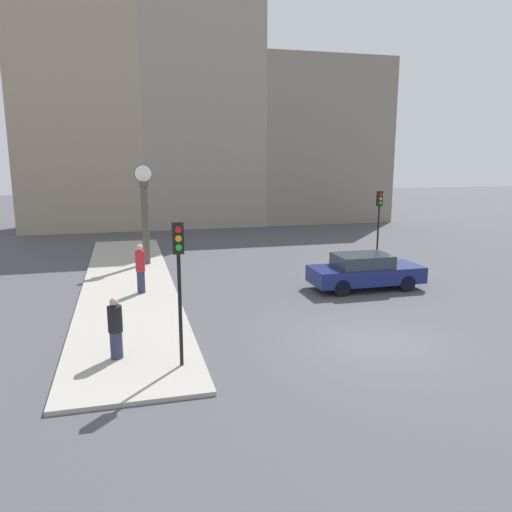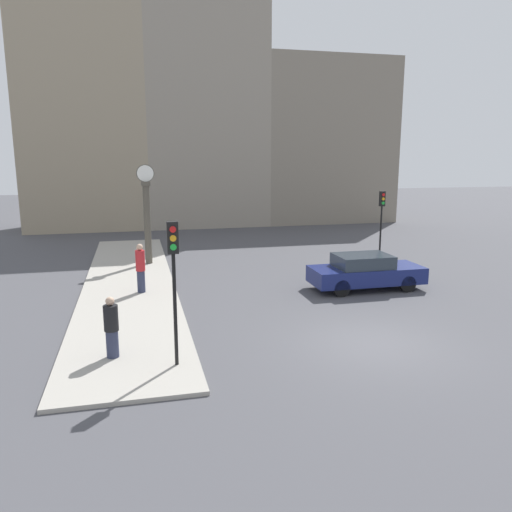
{
  "view_description": "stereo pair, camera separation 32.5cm",
  "coord_description": "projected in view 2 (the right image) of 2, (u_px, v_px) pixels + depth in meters",
  "views": [
    {
      "loc": [
        -6.64,
        -11.99,
        5.19
      ],
      "look_at": [
        -1.83,
        6.34,
        1.35
      ],
      "focal_mm": 35.0,
      "sensor_mm": 36.0,
      "label": 1
    },
    {
      "loc": [
        -6.33,
        -12.07,
        5.19
      ],
      "look_at": [
        -1.83,
        6.34,
        1.35
      ],
      "focal_mm": 35.0,
      "sensor_mm": 36.0,
      "label": 2
    }
  ],
  "objects": [
    {
      "name": "traffic_light_far",
      "position": [
        382.0,
        210.0,
        25.24
      ],
      "size": [
        0.26,
        0.24,
        3.41
      ],
      "color": "black",
      "rests_on": "ground_plane"
    },
    {
      "name": "traffic_light_near",
      "position": [
        174.0,
        263.0,
        11.82
      ],
      "size": [
        0.26,
        0.24,
        3.56
      ],
      "color": "black",
      "rests_on": "sidewalk_corner"
    },
    {
      "name": "sedan_car",
      "position": [
        365.0,
        272.0,
        19.53
      ],
      "size": [
        4.4,
        1.74,
        1.39
      ],
      "color": "navy",
      "rests_on": "ground_plane"
    },
    {
      "name": "building_row",
      "position": [
        209.0,
        120.0,
        36.7
      ],
      "size": [
        27.24,
        5.0,
        18.05
      ],
      "color": "gray",
      "rests_on": "ground_plane"
    },
    {
      "name": "ground_plane",
      "position": [
        373.0,
        343.0,
        13.99
      ],
      "size": [
        120.0,
        120.0,
        0.0
      ],
      "primitive_type": "plane",
      "color": "#47474C"
    },
    {
      "name": "street_clock",
      "position": [
        147.0,
        216.0,
        23.43
      ],
      "size": [
        0.82,
        0.41,
        4.66
      ],
      "color": "#4C473D",
      "rests_on": "sidewalk_corner"
    },
    {
      "name": "pedestrian_red_top",
      "position": [
        141.0,
        268.0,
        18.65
      ],
      "size": [
        0.35,
        0.35,
        1.85
      ],
      "color": "#2D334C",
      "rests_on": "sidewalk_corner"
    },
    {
      "name": "pedestrian_black_jacket",
      "position": [
        111.0,
        328.0,
        12.63
      ],
      "size": [
        0.37,
        0.37,
        1.6
      ],
      "color": "#2D334C",
      "rests_on": "sidewalk_corner"
    },
    {
      "name": "sidewalk_corner",
      "position": [
        129.0,
        283.0,
        20.39
      ],
      "size": [
        3.53,
        20.73,
        0.11
      ],
      "primitive_type": "cube",
      "color": "#A39E93",
      "rests_on": "ground_plane"
    }
  ]
}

